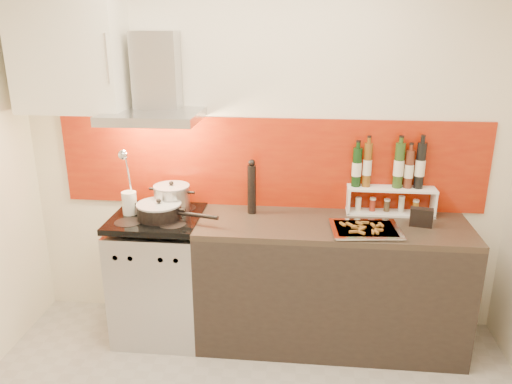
# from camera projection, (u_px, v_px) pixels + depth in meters

# --- Properties ---
(back_wall) EXTENTS (3.40, 0.02, 2.60)m
(back_wall) POSITION_uv_depth(u_px,v_px,m) (263.00, 152.00, 3.51)
(back_wall) COLOR silver
(back_wall) RESTS_ON ground
(backsplash) EXTENTS (3.00, 0.02, 0.64)m
(backsplash) POSITION_uv_depth(u_px,v_px,m) (269.00, 163.00, 3.51)
(backsplash) COLOR maroon
(backsplash) RESTS_ON back_wall
(range_stove) EXTENTS (0.60, 0.60, 0.91)m
(range_stove) POSITION_uv_depth(u_px,v_px,m) (161.00, 276.00, 3.56)
(range_stove) COLOR #B7B7BA
(range_stove) RESTS_ON ground
(counter) EXTENTS (1.80, 0.60, 0.90)m
(counter) POSITION_uv_depth(u_px,v_px,m) (330.00, 283.00, 3.45)
(counter) COLOR black
(counter) RESTS_ON ground
(range_hood) EXTENTS (0.62, 0.50, 0.61)m
(range_hood) POSITION_uv_depth(u_px,v_px,m) (155.00, 89.00, 3.28)
(range_hood) COLOR #B7B7BA
(range_hood) RESTS_ON back_wall
(upper_cabinet) EXTENTS (0.70, 0.35, 0.72)m
(upper_cabinet) POSITION_uv_depth(u_px,v_px,m) (70.00, 56.00, 3.25)
(upper_cabinet) COLOR white
(upper_cabinet) RESTS_ON back_wall
(stock_pot) EXTENTS (0.25, 0.25, 0.22)m
(stock_pot) POSITION_uv_depth(u_px,v_px,m) (172.00, 198.00, 3.47)
(stock_pot) COLOR #B7B7BA
(stock_pot) RESTS_ON range_stove
(saute_pan) EXTENTS (0.57, 0.30, 0.14)m
(saute_pan) POSITION_uv_depth(u_px,v_px,m) (160.00, 211.00, 3.34)
(saute_pan) COLOR black
(saute_pan) RESTS_ON range_stove
(utensil_jar) EXTENTS (0.10, 0.15, 0.48)m
(utensil_jar) POSITION_uv_depth(u_px,v_px,m) (129.00, 196.00, 3.38)
(utensil_jar) COLOR silver
(utensil_jar) RESTS_ON range_stove
(pepper_mill) EXTENTS (0.06, 0.06, 0.39)m
(pepper_mill) POSITION_uv_depth(u_px,v_px,m) (252.00, 187.00, 3.42)
(pepper_mill) COLOR black
(pepper_mill) RESTS_ON counter
(step_shelf) EXTENTS (0.60, 0.16, 0.51)m
(step_shelf) POSITION_uv_depth(u_px,v_px,m) (391.00, 182.00, 3.40)
(step_shelf) COLOR white
(step_shelf) RESTS_ON counter
(caddy_box) EXTENTS (0.15, 0.09, 0.12)m
(caddy_box) POSITION_uv_depth(u_px,v_px,m) (421.00, 217.00, 3.23)
(caddy_box) COLOR black
(caddy_box) RESTS_ON counter
(baking_tray) EXTENTS (0.45, 0.36, 0.03)m
(baking_tray) POSITION_uv_depth(u_px,v_px,m) (365.00, 229.00, 3.16)
(baking_tray) COLOR silver
(baking_tray) RESTS_ON counter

